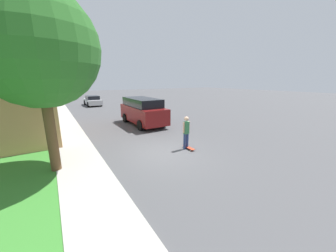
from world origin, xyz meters
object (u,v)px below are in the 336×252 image
lawn_tree_near (38,49)px  car_down_street (93,101)px  suv_parked (143,111)px  skateboarder (186,131)px  skateboard (189,148)px

lawn_tree_near → car_down_street: 20.83m
lawn_tree_near → suv_parked: 8.99m
lawn_tree_near → skateboarder: 6.85m
suv_parked → skateboard: suv_parked is taller
lawn_tree_near → car_down_street: bearing=75.5°
suv_parked → skateboard: 6.44m
lawn_tree_near → skateboarder: (5.81, -0.71, -3.56)m
car_down_street → skateboard: (0.78, -20.66, -0.59)m
lawn_tree_near → skateboarder: size_ratio=3.77×
lawn_tree_near → suv_parked: size_ratio=1.28×
lawn_tree_near → suv_parked: lawn_tree_near is taller
suv_parked → skateboarder: 6.24m
lawn_tree_near → suv_parked: (6.24, 5.51, -3.40)m
lawn_tree_near → skateboard: 7.42m
suv_parked → skateboarder: (-0.43, -6.22, -0.15)m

